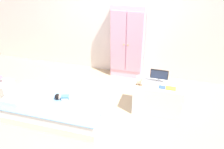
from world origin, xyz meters
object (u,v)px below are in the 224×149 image
object	(u,v)px
bed	(56,107)
rocking_horse_toy	(140,82)
book_yellow	(171,88)
nightstand	(3,91)
tv_stand	(158,98)
book_blue	(163,87)
doll	(62,97)
tv_monitor	(159,75)
wardrobe	(127,42)

from	to	relation	value
bed	rocking_horse_toy	xyz separation A→B (m)	(1.29, 0.42, 0.46)
bed	book_yellow	world-z (taller)	book_yellow
nightstand	book_yellow	bearing A→B (deg)	6.98
tv_stand	book_blue	bearing A→B (deg)	-57.66
doll	tv_monitor	bearing A→B (deg)	20.22
tv_stand	rocking_horse_toy	world-z (taller)	rocking_horse_toy
doll	wardrobe	world-z (taller)	wardrobe
tv_stand	book_blue	distance (m)	0.29
bed	tv_monitor	world-z (taller)	tv_monitor
wardrobe	tv_monitor	xyz separation A→B (m)	(0.76, -1.02, -0.10)
doll	book_yellow	bearing A→B (deg)	12.78
wardrobe	rocking_horse_toy	world-z (taller)	wardrobe
nightstand	tv_stand	xyz separation A→B (m)	(2.68, 0.44, 0.08)
rocking_horse_toy	nightstand	bearing A→B (deg)	-172.31
wardrobe	book_yellow	distance (m)	1.54
rocking_horse_toy	bed	bearing A→B (deg)	-161.79
tv_monitor	book_blue	bearing A→B (deg)	-63.69
tv_stand	bed	bearing A→B (deg)	-161.03
tv_monitor	rocking_horse_toy	distance (m)	0.34
tv_stand	book_blue	size ratio (longest dim) A/B	6.86
nightstand	tv_stand	size ratio (longest dim) A/B	0.48
doll	rocking_horse_toy	distance (m)	1.28
wardrobe	rocking_horse_toy	xyz separation A→B (m)	(0.48, -1.21, -0.16)
tv_monitor	nightstand	bearing A→B (deg)	-169.11
wardrobe	tv_stand	bearing A→B (deg)	-54.40
doll	tv_stand	distance (m)	1.56
nightstand	rocking_horse_toy	xyz separation A→B (m)	(2.39, 0.32, 0.40)
book_blue	book_yellow	size ratio (longest dim) A/B	0.73
rocking_horse_toy	book_blue	xyz separation A→B (m)	(0.35, 0.03, -0.06)
nightstand	book_yellow	xyz separation A→B (m)	(2.86, 0.35, 0.35)
tv_stand	tv_monitor	world-z (taller)	tv_monitor
doll	book_blue	world-z (taller)	book_blue
nightstand	tv_stand	bearing A→B (deg)	9.37
nightstand	bed	bearing A→B (deg)	-5.31
book_yellow	nightstand	bearing A→B (deg)	-173.02
bed	book_blue	xyz separation A→B (m)	(1.64, 0.45, 0.40)
bed	wardrobe	distance (m)	1.92
bed	nightstand	world-z (taller)	nightstand
doll	bed	bearing A→B (deg)	-142.50
wardrobe	book_blue	distance (m)	1.46
nightstand	wardrobe	bearing A→B (deg)	38.82
tv_monitor	book_blue	xyz separation A→B (m)	(0.08, -0.16, -0.12)
book_blue	rocking_horse_toy	bearing A→B (deg)	-175.40
nightstand	tv_monitor	distance (m)	2.75
book_blue	book_yellow	distance (m)	0.12
book_blue	bed	bearing A→B (deg)	-164.59
tv_monitor	book_blue	world-z (taller)	tv_monitor
tv_monitor	doll	bearing A→B (deg)	-159.78
book_blue	nightstand	bearing A→B (deg)	-172.70
tv_monitor	book_yellow	world-z (taller)	tv_monitor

